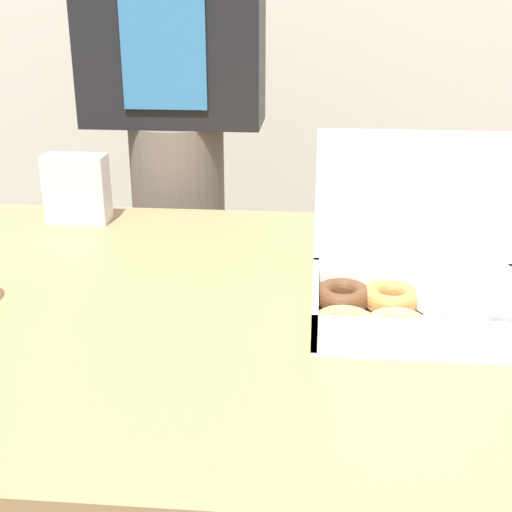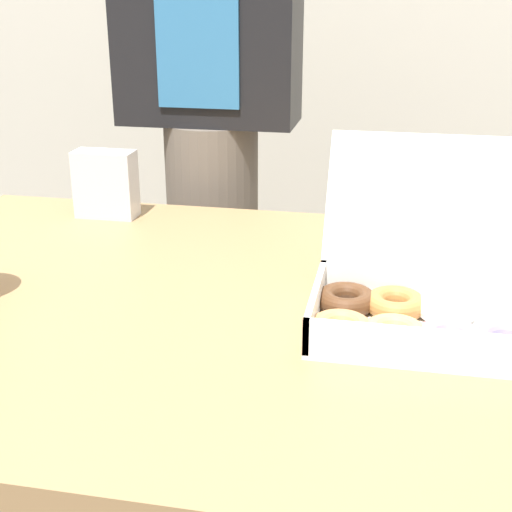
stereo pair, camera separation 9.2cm
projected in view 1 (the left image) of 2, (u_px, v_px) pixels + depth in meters
name	position (u px, v px, depth m)	size (l,w,h in m)	color
donut_box	(413.00, 295.00, 0.95)	(0.30, 0.31, 0.22)	white
napkin_holder	(77.00, 189.00, 1.33)	(0.12, 0.05, 0.13)	silver
person_customer	(175.00, 110.00, 1.56)	(0.38, 0.21, 1.70)	#665B51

